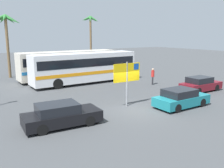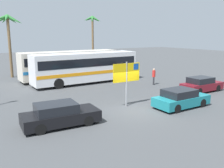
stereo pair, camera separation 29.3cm
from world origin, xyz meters
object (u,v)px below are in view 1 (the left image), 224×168
Objects in this scene: ferry_sign at (127,74)px; car_maroon at (200,84)px; pedestrian_crossing_lot at (153,75)px; car_teal at (181,98)px; bus_rear_coach at (69,64)px; car_black at (61,115)px; bus_front_coach at (85,66)px.

ferry_sign is 0.79× the size of car_maroon.
ferry_sign reaches higher than pedestrian_crossing_lot.
car_teal is 7.88m from pedestrian_crossing_lot.
bus_rear_coach is 9.70m from pedestrian_crossing_lot.
pedestrian_crossing_lot is (12.24, 5.70, 0.35)m from car_black.
car_black is at bearing 172.54° from car_teal.
car_maroon is at bearing 9.19° from car_black.
car_teal is 2.46× the size of pedestrian_crossing_lot.
pedestrian_crossing_lot is (5.35, -4.57, -0.79)m from bus_front_coach.
bus_front_coach reaches higher than car_teal.
bus_rear_coach reaches higher than car_maroon.
bus_rear_coach is at bearing 68.83° from car_black.
bus_front_coach is 2.79× the size of car_maroon.
pedestrian_crossing_lot is at bearing -40.53° from bus_front_coach.
bus_front_coach is 7.08m from pedestrian_crossing_lot.
ferry_sign reaches higher than bus_front_coach.
bus_front_coach reaches higher than car_maroon.
car_teal is (3.05, -2.29, -1.69)m from ferry_sign.
bus_rear_coach is 2.79× the size of car_maroon.
car_maroon is 5.80m from car_teal.
bus_rear_coach is 6.69× the size of pedestrian_crossing_lot.
bus_rear_coach is 2.54× the size of car_black.
car_maroon and car_teal have the same top height.
car_maroon is at bearing 24.52° from car_teal.
car_maroon is (7.31, -12.37, -1.15)m from bus_rear_coach.
bus_rear_coach is (-0.39, 3.21, 0.00)m from bus_front_coach.
pedestrian_crossing_lot is at bearing 29.55° from car_black.
pedestrian_crossing_lot is at bearing 35.81° from ferry_sign.
ferry_sign is (-1.05, -12.42, 0.54)m from bus_rear_coach.
bus_front_coach is 6.69× the size of pedestrian_crossing_lot.
bus_front_coach and bus_rear_coach have the same top height.
bus_rear_coach is 2.72× the size of car_teal.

